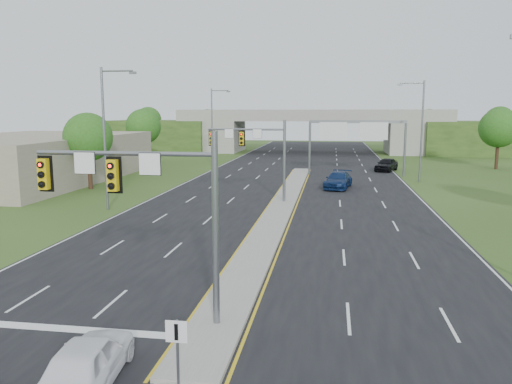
{
  "coord_description": "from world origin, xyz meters",
  "views": [
    {
      "loc": [
        3.95,
        -16.48,
        7.62
      ],
      "look_at": [
        -0.41,
        12.02,
        3.0
      ],
      "focal_mm": 35.0,
      "sensor_mm": 36.0,
      "label": 1
    }
  ],
  "objects_px": {
    "sign_gantry": "(356,132)",
    "overpass": "(312,134)",
    "signal_mast_far": "(257,147)",
    "car_white": "(87,360)",
    "keep_right_sign": "(177,345)",
    "car_far_b": "(338,180)",
    "car_far_c": "(386,164)",
    "signal_mast_near": "(151,196)"
  },
  "relations": [
    {
      "from": "car_white",
      "to": "car_far_c",
      "type": "xyz_separation_m",
      "value": [
        13.7,
        54.55,
        0.14
      ]
    },
    {
      "from": "signal_mast_near",
      "to": "overpass",
      "type": "bearing_deg",
      "value": 88.38
    },
    {
      "from": "overpass",
      "to": "car_white",
      "type": "bearing_deg",
      "value": -91.83
    },
    {
      "from": "keep_right_sign",
      "to": "signal_mast_far",
      "type": "bearing_deg",
      "value": 94.39
    },
    {
      "from": "signal_mast_far",
      "to": "car_far_c",
      "type": "bearing_deg",
      "value": 62.36
    },
    {
      "from": "sign_gantry",
      "to": "car_white",
      "type": "bearing_deg",
      "value": -100.79
    },
    {
      "from": "signal_mast_far",
      "to": "car_white",
      "type": "distance_m",
      "value": 29.5
    },
    {
      "from": "keep_right_sign",
      "to": "car_far_b",
      "type": "height_order",
      "value": "keep_right_sign"
    },
    {
      "from": "signal_mast_far",
      "to": "sign_gantry",
      "type": "xyz_separation_m",
      "value": [
        8.95,
        19.99,
        0.51
      ]
    },
    {
      "from": "overpass",
      "to": "signal_mast_far",
      "type": "bearing_deg",
      "value": -92.35
    },
    {
      "from": "overpass",
      "to": "signal_mast_near",
      "type": "bearing_deg",
      "value": -91.62
    },
    {
      "from": "overpass",
      "to": "keep_right_sign",
      "type": "bearing_deg",
      "value": -90.0
    },
    {
      "from": "signal_mast_near",
      "to": "car_far_b",
      "type": "relative_size",
      "value": 1.25
    },
    {
      "from": "car_far_c",
      "to": "overpass",
      "type": "bearing_deg",
      "value": 132.83
    },
    {
      "from": "sign_gantry",
      "to": "car_white",
      "type": "distance_m",
      "value": 50.31
    },
    {
      "from": "keep_right_sign",
      "to": "car_white",
      "type": "relative_size",
      "value": 0.52
    },
    {
      "from": "signal_mast_near",
      "to": "sign_gantry",
      "type": "xyz_separation_m",
      "value": [
        8.95,
        44.99,
        0.51
      ]
    },
    {
      "from": "sign_gantry",
      "to": "car_far_b",
      "type": "xyz_separation_m",
      "value": [
        -2.07,
        -10.74,
        -4.4
      ]
    },
    {
      "from": "keep_right_sign",
      "to": "overpass",
      "type": "height_order",
      "value": "overpass"
    },
    {
      "from": "car_white",
      "to": "car_far_c",
      "type": "height_order",
      "value": "car_far_c"
    },
    {
      "from": "signal_mast_far",
      "to": "car_far_b",
      "type": "xyz_separation_m",
      "value": [
        6.88,
        9.26,
        -3.89
      ]
    },
    {
      "from": "overpass",
      "to": "car_white",
      "type": "distance_m",
      "value": 84.39
    },
    {
      "from": "keep_right_sign",
      "to": "car_white",
      "type": "xyz_separation_m",
      "value": [
        -2.7,
        0.22,
        -0.77
      ]
    },
    {
      "from": "car_far_b",
      "to": "overpass",
      "type": "bearing_deg",
      "value": 105.86
    },
    {
      "from": "car_far_b",
      "to": "car_far_c",
      "type": "xyz_separation_m",
      "value": [
        6.39,
        16.06,
        0.04
      ]
    },
    {
      "from": "sign_gantry",
      "to": "overpass",
      "type": "bearing_deg",
      "value": 100.79
    },
    {
      "from": "sign_gantry",
      "to": "car_far_c",
      "type": "xyz_separation_m",
      "value": [
        4.32,
        5.33,
        -4.36
      ]
    },
    {
      "from": "sign_gantry",
      "to": "overpass",
      "type": "xyz_separation_m",
      "value": [
        -6.68,
        35.08,
        -1.69
      ]
    },
    {
      "from": "car_white",
      "to": "keep_right_sign",
      "type": "bearing_deg",
      "value": 169.3
    },
    {
      "from": "keep_right_sign",
      "to": "sign_gantry",
      "type": "distance_m",
      "value": 50.04
    },
    {
      "from": "keep_right_sign",
      "to": "overpass",
      "type": "distance_m",
      "value": 84.55
    },
    {
      "from": "car_white",
      "to": "car_far_c",
      "type": "relative_size",
      "value": 0.84
    },
    {
      "from": "overpass",
      "to": "car_white",
      "type": "relative_size",
      "value": 18.82
    },
    {
      "from": "signal_mast_near",
      "to": "car_white",
      "type": "height_order",
      "value": "signal_mast_near"
    },
    {
      "from": "car_far_c",
      "to": "sign_gantry",
      "type": "bearing_deg",
      "value": -106.47
    },
    {
      "from": "sign_gantry",
      "to": "overpass",
      "type": "distance_m",
      "value": 35.75
    },
    {
      "from": "sign_gantry",
      "to": "car_far_c",
      "type": "relative_size",
      "value": 2.3
    },
    {
      "from": "car_far_c",
      "to": "signal_mast_far",
      "type": "bearing_deg",
      "value": -95.1
    },
    {
      "from": "signal_mast_far",
      "to": "car_far_b",
      "type": "relative_size",
      "value": 1.25
    },
    {
      "from": "signal_mast_far",
      "to": "car_far_c",
      "type": "relative_size",
      "value": 1.39
    },
    {
      "from": "signal_mast_near",
      "to": "car_far_b",
      "type": "height_order",
      "value": "signal_mast_near"
    },
    {
      "from": "signal_mast_near",
      "to": "car_far_b",
      "type": "xyz_separation_m",
      "value": [
        6.88,
        34.26,
        -3.89
      ]
    }
  ]
}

